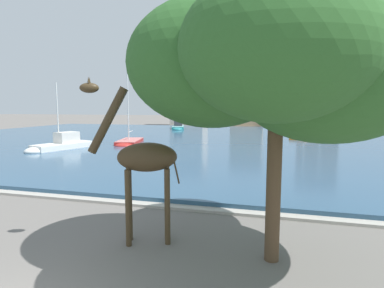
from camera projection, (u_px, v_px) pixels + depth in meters
The scene contains 12 objects.
harbor_water at pixel (233, 140), 38.10m from camera, with size 83.44×51.35×0.31m, color #2D5170.
quay_edge_coping at pixel (152, 205), 13.23m from camera, with size 83.44×0.50×0.12m, color #ADA89E.
giraffe_statue at pixel (142, 160), 9.46m from camera, with size 2.80×1.47×5.06m.
sailboat_white at pixel (59, 146), 28.95m from camera, with size 3.67×6.74×6.40m.
sailboat_yellow at pixel (321, 133), 45.95m from camera, with size 3.05×7.28×7.00m.
sailboat_teal at pixel (178, 127), 55.85m from camera, with size 3.67×7.06×7.72m.
sailboat_orange at pixel (304, 137), 40.64m from camera, with size 4.00×8.79×7.41m.
sailboat_red at pixel (129, 143), 33.41m from camera, with size 3.23×6.07×9.03m.
shade_tree at pixel (280, 61), 7.92m from camera, with size 7.63×7.66×7.18m.
townhouse_end_terrace at pixel (189, 100), 70.57m from camera, with size 7.61×5.62×11.42m.
townhouse_narrow_midrow at pixel (247, 103), 66.80m from camera, with size 6.77×5.33×9.87m.
townhouse_corner_house at pixel (318, 97), 61.36m from camera, with size 7.35×5.77×12.35m.
Camera 1 is at (4.93, -4.32, 4.19)m, focal length 29.27 mm.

